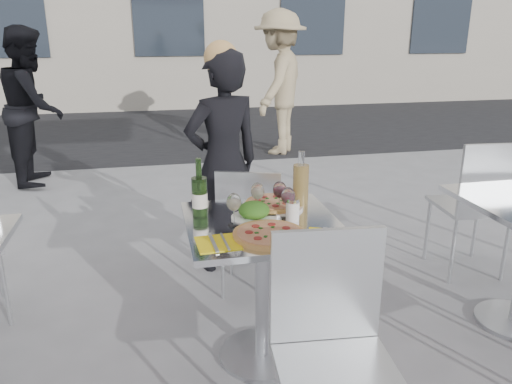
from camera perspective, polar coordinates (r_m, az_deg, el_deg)
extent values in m
plane|color=slate|center=(2.73, 0.69, -18.23)|extent=(80.00, 80.00, 0.00)
cube|color=black|center=(8.81, -8.72, 7.32)|extent=(24.00, 5.00, 0.00)
cylinder|color=#B7BABF|center=(2.72, 0.69, -18.03)|extent=(0.44, 0.44, 0.02)
cylinder|color=#B7BABF|center=(2.53, 0.72, -11.46)|extent=(0.07, 0.07, 0.72)
cube|color=silver|center=(2.37, 0.76, -3.75)|extent=(0.72, 0.72, 0.03)
cylinder|color=silver|center=(3.38, 2.68, -6.62)|extent=(0.02, 0.02, 0.41)
cylinder|color=silver|center=(3.41, -2.84, -6.35)|extent=(0.02, 0.02, 0.41)
cylinder|color=silver|center=(3.08, 2.24, -9.15)|extent=(0.02, 0.02, 0.41)
cylinder|color=silver|center=(3.12, -3.84, -8.81)|extent=(0.02, 0.02, 0.41)
cube|color=silver|center=(3.16, -0.45, -4.19)|extent=(0.48, 0.48, 0.02)
cube|color=silver|center=(2.90, -0.93, -1.62)|extent=(0.37, 0.14, 0.41)
cube|color=silver|center=(1.88, 9.51, -20.09)|extent=(0.46, 0.46, 0.03)
cube|color=silver|center=(1.91, 8.07, -10.52)|extent=(0.42, 0.06, 0.45)
cylinder|color=silver|center=(3.18, -26.73, -9.93)|extent=(0.02, 0.02, 0.45)
cylinder|color=silver|center=(4.01, 23.77, -3.73)|extent=(0.02, 0.02, 0.46)
cylinder|color=silver|center=(3.83, 18.98, -4.12)|extent=(0.02, 0.02, 0.46)
cylinder|color=silver|center=(3.72, 26.62, -5.79)|extent=(0.02, 0.02, 0.46)
cylinder|color=silver|center=(3.53, 21.55, -6.33)|extent=(0.02, 0.02, 0.46)
cube|color=silver|center=(3.68, 23.19, -1.47)|extent=(0.47, 0.47, 0.03)
cube|color=silver|center=(3.44, 25.45, 1.23)|extent=(0.43, 0.06, 0.46)
imported|color=black|center=(3.39, -3.77, 3.27)|extent=(0.63, 0.51, 1.50)
imported|color=black|center=(5.90, -24.16, 8.90)|extent=(0.65, 0.82, 1.66)
imported|color=tan|center=(6.77, 2.66, 12.32)|extent=(1.22, 1.40, 1.87)
cylinder|color=tan|center=(2.20, 1.52, -4.87)|extent=(0.32, 0.32, 0.02)
cylinder|color=beige|center=(2.19, 1.52, -4.63)|extent=(0.28, 0.28, 0.00)
cylinder|color=white|center=(2.55, 1.89, -1.61)|extent=(0.32, 0.32, 0.01)
cylinder|color=tan|center=(2.55, 1.90, -1.29)|extent=(0.28, 0.28, 0.02)
cylinder|color=beige|center=(2.54, 1.90, -1.08)|extent=(0.24, 0.24, 0.00)
cylinder|color=white|center=(2.39, -0.23, -2.95)|extent=(0.22, 0.22, 0.01)
ellipsoid|color=#1E6018|center=(2.38, -0.23, -2.08)|extent=(0.15, 0.15, 0.08)
sphere|color=#B21914|center=(2.40, 0.60, -1.63)|extent=(0.03, 0.03, 0.03)
cylinder|color=#2B4F1D|center=(2.40, -6.46, -0.68)|extent=(0.07, 0.07, 0.20)
cone|color=#2B4F1D|center=(2.37, -6.54, 1.62)|extent=(0.07, 0.07, 0.03)
cylinder|color=#2B4F1D|center=(2.35, -6.58, 2.67)|extent=(0.03, 0.03, 0.10)
cylinder|color=silver|center=(2.40, -6.45, -0.90)|extent=(0.07, 0.07, 0.07)
cylinder|color=tan|center=(2.54, 5.13, 0.69)|extent=(0.08, 0.08, 0.22)
cylinder|color=white|center=(2.50, 5.22, 3.75)|extent=(0.03, 0.03, 0.08)
cylinder|color=white|center=(2.37, 4.21, -2.19)|extent=(0.06, 0.06, 0.09)
cylinder|color=silver|center=(2.36, 4.24, -0.98)|extent=(0.06, 0.06, 0.02)
cylinder|color=white|center=(2.32, -2.51, -3.79)|extent=(0.06, 0.06, 0.00)
cylinder|color=white|center=(2.30, -2.53, -2.80)|extent=(0.01, 0.01, 0.09)
ellipsoid|color=white|center=(2.28, -2.55, -1.15)|extent=(0.07, 0.07, 0.08)
ellipsoid|color=#CABA8E|center=(2.28, -2.55, -1.39)|extent=(0.05, 0.05, 0.05)
cylinder|color=white|center=(2.47, 0.18, -2.38)|extent=(0.06, 0.06, 0.00)
cylinder|color=white|center=(2.46, 0.18, -1.44)|extent=(0.01, 0.01, 0.09)
ellipsoid|color=white|center=(2.43, 0.18, 0.11)|extent=(0.07, 0.07, 0.08)
ellipsoid|color=#CABA8E|center=(2.44, 0.18, -0.11)|extent=(0.05, 0.05, 0.05)
cylinder|color=white|center=(2.41, 3.64, -3.00)|extent=(0.06, 0.06, 0.00)
cylinder|color=white|center=(2.39, 3.66, -2.04)|extent=(0.01, 0.01, 0.09)
ellipsoid|color=white|center=(2.37, 3.69, -0.45)|extent=(0.07, 0.07, 0.08)
ellipsoid|color=#420913|center=(2.37, 3.68, -0.67)|extent=(0.05, 0.05, 0.05)
cylinder|color=white|center=(2.49, 2.68, -2.20)|extent=(0.06, 0.06, 0.00)
cylinder|color=white|center=(2.48, 2.69, -1.27)|extent=(0.01, 0.01, 0.09)
ellipsoid|color=white|center=(2.46, 2.72, 0.27)|extent=(0.07, 0.07, 0.08)
ellipsoid|color=#420913|center=(2.46, 2.71, 0.05)|extent=(0.05, 0.05, 0.05)
cube|color=yellow|center=(2.14, -4.37, -5.82)|extent=(0.19, 0.19, 0.00)
cube|color=#B7BABF|center=(2.13, -4.91, -5.76)|extent=(0.03, 0.20, 0.00)
cube|color=#B7BABF|center=(2.14, -3.57, -5.66)|extent=(0.02, 0.18, 0.00)
cube|color=yellow|center=(2.22, 8.13, -5.05)|extent=(0.24, 0.24, 0.00)
cube|color=#B7BABF|center=(2.21, 7.64, -5.00)|extent=(0.10, 0.19, 0.00)
cube|color=#B7BABF|center=(2.22, 8.86, -4.88)|extent=(0.09, 0.17, 0.00)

